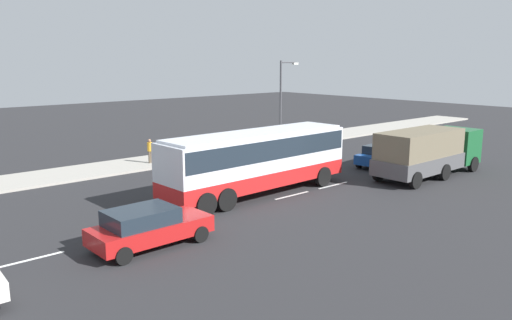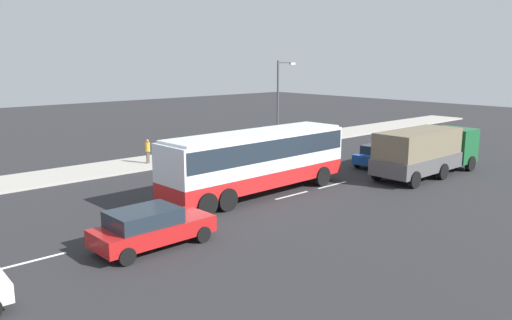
{
  "view_description": "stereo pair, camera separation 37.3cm",
  "coord_description": "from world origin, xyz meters",
  "views": [
    {
      "loc": [
        -17.75,
        -20.21,
        6.96
      ],
      "look_at": [
        -1.32,
        -1.3,
        1.95
      ],
      "focal_mm": 35.28,
      "sensor_mm": 36.0,
      "label": 1
    },
    {
      "loc": [
        -18.03,
        -19.96,
        6.96
      ],
      "look_at": [
        -1.32,
        -1.3,
        1.95
      ],
      "focal_mm": 35.28,
      "sensor_mm": 36.0,
      "label": 2
    }
  ],
  "objects": [
    {
      "name": "coach_bus",
      "position": [
        -0.91,
        -0.91,
        2.06
      ],
      "size": [
        11.03,
        3.01,
        3.31
      ],
      "rotation": [
        0.0,
        0.0,
        0.03
      ],
      "color": "red",
      "rests_on": "ground_plane"
    },
    {
      "name": "car_red_compact",
      "position": [
        -8.99,
        -3.94,
        0.81
      ],
      "size": [
        4.6,
        2.1,
        1.54
      ],
      "rotation": [
        0.0,
        0.0,
        0.02
      ],
      "color": "#B21919",
      "rests_on": "ground_plane"
    },
    {
      "name": "lane_centreline",
      "position": [
        -7.0,
        -2.31,
        0.0
      ],
      "size": [
        24.88,
        0.16,
        0.01
      ],
      "color": "white",
      "rests_on": "ground_plane"
    },
    {
      "name": "pedestrian_near_curb",
      "position": [
        -1.43,
        9.41,
        1.08
      ],
      "size": [
        0.32,
        0.32,
        1.61
      ],
      "rotation": [
        0.0,
        0.0,
        5.18
      ],
      "color": "brown",
      "rests_on": "sidewalk_curb"
    },
    {
      "name": "car_blue_saloon",
      "position": [
        10.2,
        -1.07,
        0.77
      ],
      "size": [
        4.86,
        2.38,
        1.45
      ],
      "rotation": [
        0.0,
        0.0,
        0.1
      ],
      "color": "#194799",
      "rests_on": "ground_plane"
    },
    {
      "name": "street_lamp",
      "position": [
        10.14,
        8.67,
        4.06
      ],
      "size": [
        1.91,
        0.24,
        6.74
      ],
      "color": "#47474C",
      "rests_on": "sidewalk_curb"
    },
    {
      "name": "sidewalk_curb",
      "position": [
        0.0,
        9.99,
        0.07
      ],
      "size": [
        80.0,
        4.0,
        0.15
      ],
      "primitive_type": "cube",
      "color": "#A8A399",
      "rests_on": "ground_plane"
    },
    {
      "name": "cargo_truck",
      "position": [
        9.58,
        -4.57,
        1.6
      ],
      "size": [
        8.39,
        2.7,
        2.88
      ],
      "rotation": [
        0.0,
        0.0,
        -0.0
      ],
      "color": "#19592D",
      "rests_on": "ground_plane"
    },
    {
      "name": "ground_plane",
      "position": [
        0.0,
        0.0,
        0.0
      ],
      "size": [
        120.0,
        120.0,
        0.0
      ],
      "primitive_type": "plane",
      "color": "#28282B"
    }
  ]
}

